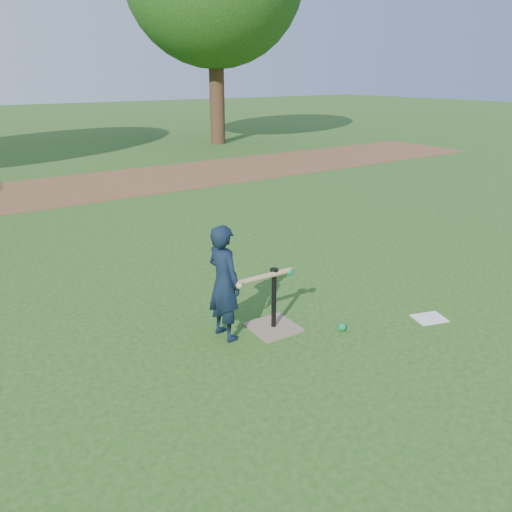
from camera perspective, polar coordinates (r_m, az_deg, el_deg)
ground at (r=4.65m, az=0.82°, el=-9.61°), size 80.00×80.00×0.00m
dirt_strip at (r=11.28m, az=-21.79°, el=6.99°), size 24.00×3.00×0.01m
child at (r=4.49m, az=-3.68°, el=-3.06°), size 0.30×0.42×1.08m
wiffle_ball_ground at (r=4.85m, az=9.80°, el=-8.00°), size 0.08×0.08×0.08m
clipboard at (r=5.31m, az=19.21°, el=-6.73°), size 0.35×0.31×0.01m
batting_tee at (r=4.80m, az=2.03°, el=-7.09°), size 0.44×0.44×0.61m
swing_action at (r=4.54m, az=1.34°, el=-2.33°), size 0.65×0.11×0.09m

